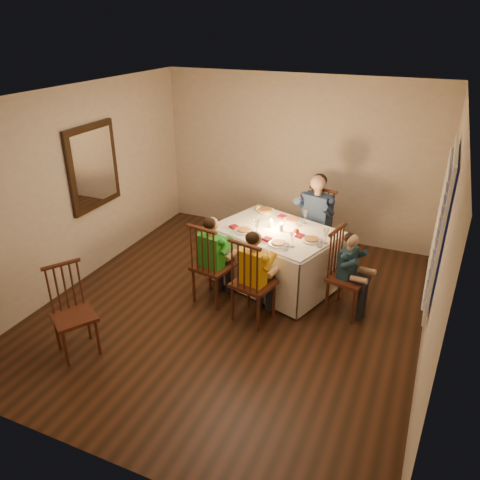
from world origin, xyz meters
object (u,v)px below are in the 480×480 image
at_px(chair_adult, 312,261).
at_px(serving_bowl, 266,211).
at_px(chair_near_right, 253,318).
at_px(child_green, 214,299).
at_px(chair_extra, 80,351).
at_px(child_teal, 344,311).
at_px(child_yellow, 253,318).
at_px(chair_near_left, 214,299).
at_px(chair_end, 344,311).
at_px(adult, 312,261).
at_px(dining_table, 276,245).

distance_m(chair_adult, serving_bowl, 1.12).
relative_size(chair_adult, chair_near_right, 1.00).
height_order(child_green, serving_bowl, serving_bowl).
height_order(chair_extra, child_teal, child_teal).
bearing_deg(child_green, child_yellow, 174.17).
height_order(chair_near_left, child_green, child_green).
xyz_separation_m(chair_end, adult, (-0.74, 1.15, 0.00)).
bearing_deg(child_yellow, chair_adult, -86.77).
relative_size(chair_end, child_green, 0.94).
distance_m(dining_table, child_teal, 1.24).
distance_m(adult, child_teal, 1.37).
distance_m(dining_table, child_yellow, 1.08).
relative_size(dining_table, child_yellow, 1.55).
distance_m(chair_end, child_green, 1.69).
distance_m(chair_adult, chair_near_left, 1.79).
xyz_separation_m(chair_near_right, child_green, (-0.63, 0.18, 0.00)).
xyz_separation_m(dining_table, child_teal, (1.05, -0.32, -0.58)).
relative_size(chair_near_left, child_yellow, 0.94).
bearing_deg(chair_extra, chair_near_left, 2.31).
bearing_deg(child_yellow, adult, -86.77).
xyz_separation_m(chair_near_right, serving_bowl, (-0.38, 1.37, 0.84)).
bearing_deg(serving_bowl, adult, 30.19).
height_order(chair_adult, child_yellow, child_yellow).
xyz_separation_m(chair_end, child_teal, (0.00, 0.00, 0.00)).
bearing_deg(child_teal, chair_near_right, 132.57).
height_order(dining_table, child_yellow, dining_table).
bearing_deg(chair_near_right, dining_table, -75.37).
distance_m(chair_adult, chair_end, 1.37).
bearing_deg(chair_end, child_teal, 0.00).
distance_m(chair_end, chair_extra, 3.18).
distance_m(chair_near_left, child_yellow, 0.66).
bearing_deg(child_teal, chair_adult, 45.03).
bearing_deg(adult, dining_table, -97.74).
xyz_separation_m(chair_adult, chair_extra, (-1.78, -3.09, 0.00)).
height_order(chair_near_left, adult, adult).
bearing_deg(chair_extra, chair_end, -20.16).
bearing_deg(adult, child_yellow, -86.05).
bearing_deg(child_teal, serving_bowl, 72.70).
relative_size(chair_extra, child_teal, 0.96).
distance_m(adult, serving_bowl, 1.12).
relative_size(dining_table, chair_near_left, 1.65).
distance_m(chair_adult, chair_extra, 3.57).
bearing_deg(chair_near_left, chair_extra, 70.38).
height_order(dining_table, chair_end, dining_table).
xyz_separation_m(chair_extra, child_teal, (2.52, 1.94, 0.00)).
height_order(chair_near_left, chair_near_right, same).
distance_m(chair_end, child_teal, 0.00).
height_order(chair_adult, adult, adult).
xyz_separation_m(chair_near_left, child_teal, (1.64, 0.40, 0.00)).
height_order(dining_table, chair_adult, dining_table).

